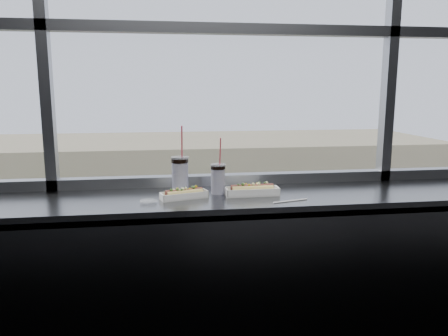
{
  "coord_description": "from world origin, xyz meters",
  "views": [
    {
      "loc": [
        -0.39,
        -1.04,
        1.67
      ],
      "look_at": [
        -0.06,
        1.23,
        1.25
      ],
      "focal_mm": 35.0,
      "sensor_mm": 36.0,
      "label": 1
    }
  ],
  "objects": [
    {
      "name": "wall_back_lower",
      "position": [
        0.0,
        1.5,
        0.55
      ],
      "size": [
        6.0,
        0.0,
        6.0
      ],
      "primitive_type": "plane",
      "rotation": [
        1.57,
        0.0,
        0.0
      ],
      "color": "black",
      "rests_on": "ground"
    },
    {
      "name": "counter",
      "position": [
        0.0,
        1.23,
        1.07
      ],
      "size": [
        6.0,
        0.55,
        0.06
      ],
      "primitive_type": "cube",
      "color": "slate",
      "rests_on": "ground"
    },
    {
      "name": "counter_fascia",
      "position": [
        0.0,
        0.97,
        0.55
      ],
      "size": [
        6.0,
        0.04,
        1.04
      ],
      "primitive_type": "cube",
      "color": "slate",
      "rests_on": "ground"
    },
    {
      "name": "hotdog_tray_left",
      "position": [
        -0.27,
        1.19,
        1.12
      ],
      "size": [
        0.26,
        0.15,
        0.06
      ],
      "rotation": [
        0.0,
        0.0,
        0.28
      ],
      "color": "white",
      "rests_on": "counter"
    },
    {
      "name": "hotdog_tray_right",
      "position": [
        0.09,
        1.21,
        1.13
      ],
      "size": [
        0.29,
        0.1,
        0.07
      ],
      "rotation": [
        0.0,
        0.0,
        0.01
      ],
      "color": "white",
      "rests_on": "counter"
    },
    {
      "name": "soda_cup_left",
      "position": [
        -0.29,
        1.36,
        1.21
      ],
      "size": [
        0.1,
        0.1,
        0.37
      ],
      "color": "white",
      "rests_on": "counter"
    },
    {
      "name": "soda_cup_right",
      "position": [
        -0.08,
        1.27,
        1.19
      ],
      "size": [
        0.08,
        0.08,
        0.31
      ],
      "color": "white",
      "rests_on": "counter"
    },
    {
      "name": "loose_straw",
      "position": [
        0.26,
        1.05,
        1.1
      ],
      "size": [
        0.19,
        0.06,
        0.01
      ],
      "primitive_type": "cylinder",
      "rotation": [
        0.0,
        1.57,
        0.26
      ],
      "color": "white",
      "rests_on": "counter"
    },
    {
      "name": "wrapper",
      "position": [
        -0.46,
        1.12,
        1.11
      ],
      "size": [
        0.09,
        0.07,
        0.02
      ],
      "primitive_type": "ellipsoid",
      "color": "silver",
      "rests_on": "counter"
    },
    {
      "name": "plaza_ground",
      "position": [
        0.0,
        45.0,
        -11.0
      ],
      "size": [
        120.0,
        120.0,
        0.0
      ],
      "primitive_type": "plane",
      "color": "#9D9982",
      "rests_on": "ground"
    },
    {
      "name": "street_asphalt",
      "position": [
        0.0,
        21.5,
        -10.97
      ],
      "size": [
        80.0,
        10.0,
        0.06
      ],
      "primitive_type": "cube",
      "color": "black",
      "rests_on": "plaza_ground"
    },
    {
      "name": "far_sidewalk",
      "position": [
        0.0,
        29.5,
        -10.98
      ],
      "size": [
        80.0,
        6.0,
        0.04
      ],
      "primitive_type": "cube",
      "color": "#9D9982",
      "rests_on": "plaza_ground"
    },
    {
      "name": "far_building",
      "position": [
        0.0,
        39.5,
        -7.0
      ],
      "size": [
        50.0,
        14.0,
        8.0
      ],
      "primitive_type": "cube",
      "color": "tan",
      "rests_on": "plaza_ground"
    },
    {
      "name": "car_far_c",
      "position": [
        13.12,
        25.5,
        -9.84
      ],
      "size": [
        3.64,
        6.93,
        2.2
      ],
      "primitive_type": "imported",
      "rotation": [
        0.0,
        0.0,
        1.43
      ],
      "color": "white",
      "rests_on": "street_asphalt"
    },
    {
      "name": "car_far_a",
      "position": [
        -9.19,
        25.5,
        -9.87
      ],
      "size": [
        2.91,
        6.5,
        2.13
      ],
      "primitive_type": "imported",
      "rotation": [
        0.0,
        0.0,
        1.53
      ],
      "color": "#2C2525",
      "rests_on": "street_asphalt"
    },
    {
      "name": "car_near_d",
      "position": [
        6.59,
        17.5,
        -9.93
      ],
      "size": [
        2.98,
        6.24,
        2.02
      ],
      "primitive_type": "imported",
      "rotation": [
        0.0,
        0.0,
        1.49
      ],
      "color": "silver",
      "rests_on": "street_asphalt"
    },
    {
      "name": "car_far_b",
      "position": [
        3.8,
        25.5,
        -9.95
      ],
      "size": [
        2.73,
        6.02,
        1.97
      ],
      "primitive_type": "imported",
      "rotation": [
        0.0,
        0.0,
        1.62
      ],
      "color": "#790300",
      "rests_on": "street_asphalt"
    },
    {
      "name": "pedestrian_a",
      "position": [
        -6.53,
        29.15,
        -9.91
      ],
      "size": [
        0.7,
        0.94,
        2.1
      ],
      "primitive_type": "imported",
      "rotation": [
        0.0,
        0.0,
        1.57
      ],
      "color": "#66605B",
      "rests_on": "far_sidewalk"
    },
    {
      "name": "pedestrian_c",
      "position": [
        6.22,
        28.55,
        -9.89
      ],
      "size": [
        0.72,
        0.96,
        2.15
      ],
      "primitive_type": "imported",
      "rotation": [
        0.0,
        0.0,
        4.71
      ],
      "color": "#66605B",
      "rests_on": "far_sidewalk"
    },
    {
      "name": "pedestrian_d",
      "position": [
        10.97,
        29.87,
        -10.04
      ],
      "size": [
        0.62,
        0.82,
        1.85
      ],
      "primitive_type": "imported",
      "rotation": [
        0.0,
        0.0,
        1.57
      ],
      "color": "#66605B",
      "rests_on": "far_sidewalk"
    },
    {
      "name": "pedestrian_b",
      "position": [
        -0.84,
        29.25,
        -9.96
      ],
      "size": [
        0.67,
        0.89,
        2.01
      ],
      "primitive_type": "imported",
      "rotation": [
        0.0,
        0.0,
        4.71
      ],
      "color": "#66605B",
      "rests_on": "far_sidewalk"
    },
    {
      "name": "tree_left",
      "position": [
        -8.92,
        29.5,
        -7.34
      ],
      "size": [
        3.45,
        3.45,
        5.39
      ],
      "color": "#47382B",
      "rests_on": "far_sidewalk"
    },
    {
      "name": "tree_center",
      "position": [
        2.48,
        29.5,
        -7.17
      ],
      "size": [
        3.61,
        3.61,
        5.64
      ],
      "color": "#47382B",
      "rests_on": "far_sidewalk"
    },
    {
      "name": "tree_right",
      "position": [
        11.02,
        29.5,
        -7.96
      ],
      "size": [
        2.87,
        2.87,
        4.49
      ],
      "color": "#47382B",
      "rests_on": "far_sidewalk"
    }
  ]
}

